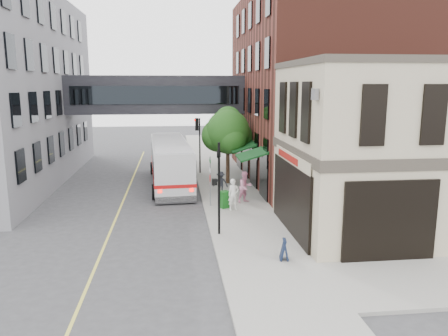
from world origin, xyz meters
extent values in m
plane|color=#38383A|center=(0.00, 0.00, 0.00)|extent=(120.00, 120.00, 0.00)
cube|color=gray|center=(2.00, 14.00, 0.07)|extent=(4.00, 60.00, 0.15)
cube|color=#B8AC8C|center=(9.00, 2.00, 4.08)|extent=(10.00, 8.00, 8.15)
cube|color=#38332B|center=(9.00, 2.00, 4.15)|extent=(10.12, 8.12, 0.50)
cube|color=#38332B|center=(9.00, 2.00, 8.30)|extent=(10.12, 8.12, 0.30)
cube|color=black|center=(3.94, 2.00, 1.85)|extent=(0.14, 6.40, 3.40)
cube|color=black|center=(3.90, 2.00, 1.85)|extent=(0.04, 5.90, 3.00)
cube|color=maroon|center=(3.88, 2.60, 3.80)|extent=(0.03, 3.60, 0.32)
cube|color=#522319|center=(10.00, 15.00, 7.00)|extent=(12.00, 18.00, 14.00)
cube|color=#0B3313|center=(3.14, 13.75, 3.00)|extent=(1.80, 13.00, 0.40)
cube|color=black|center=(-3.00, 18.00, 6.50)|extent=(14.00, 3.00, 3.00)
cube|color=black|center=(-3.00, 16.45, 6.50)|extent=(13.00, 0.08, 1.40)
cube|color=black|center=(-3.00, 19.55, 6.50)|extent=(13.00, 0.08, 1.40)
cylinder|color=black|center=(0.40, 2.00, 2.40)|extent=(0.12, 0.12, 4.50)
cube|color=black|center=(0.18, 2.00, 2.75)|extent=(0.25, 0.22, 0.30)
imported|color=black|center=(0.40, 2.00, 4.25)|extent=(0.20, 0.16, 1.00)
cylinder|color=black|center=(0.40, 17.00, 2.40)|extent=(0.12, 0.12, 4.50)
cube|color=black|center=(0.18, 17.00, 2.75)|extent=(0.25, 0.22, 0.30)
cube|color=black|center=(0.18, 17.00, 4.15)|extent=(0.28, 0.28, 1.00)
sphere|color=#FF0C05|center=(0.02, 17.00, 4.50)|extent=(0.18, 0.18, 0.18)
cylinder|color=gray|center=(0.40, 7.00, 1.65)|extent=(0.08, 0.08, 3.00)
cube|color=white|center=(0.38, 7.00, 2.35)|extent=(0.03, 0.75, 0.22)
cube|color=#0C591E|center=(0.38, 7.00, 2.90)|extent=(0.03, 0.70, 0.18)
cube|color=#B20C0C|center=(0.38, 7.00, 1.85)|extent=(0.03, 0.30, 0.40)
cylinder|color=#382619|center=(2.20, 13.00, 1.55)|extent=(0.28, 0.28, 2.80)
sphere|color=#134716|center=(2.20, 13.00, 3.95)|extent=(3.20, 3.20, 3.20)
sphere|color=#134716|center=(3.00, 13.50, 3.55)|extent=(2.20, 2.20, 2.20)
sphere|color=#134716|center=(1.50, 13.30, 3.65)|extent=(2.40, 2.40, 2.40)
sphere|color=#134716|center=(2.30, 13.60, 4.75)|extent=(2.00, 2.00, 2.00)
cube|color=#D8CC4C|center=(-5.00, 10.00, 0.01)|extent=(0.12, 40.00, 0.01)
cube|color=silver|center=(-2.01, 13.76, 1.68)|extent=(3.26, 11.86, 2.96)
cube|color=black|center=(-2.01, 13.76, 2.19)|extent=(3.30, 11.66, 1.07)
cube|color=#B20C0C|center=(-2.01, 13.76, 1.17)|extent=(3.32, 11.88, 0.22)
cylinder|color=black|center=(-3.02, 9.40, 0.51)|extent=(0.37, 1.04, 1.02)
cylinder|color=black|center=(-0.47, 9.56, 0.51)|extent=(0.37, 1.04, 1.02)
cylinder|color=black|center=(-3.51, 17.55, 0.51)|extent=(0.37, 1.04, 1.02)
cylinder|color=black|center=(-0.97, 17.70, 0.51)|extent=(0.37, 1.04, 1.02)
imported|color=white|center=(1.66, 5.98, 1.07)|extent=(0.75, 0.59, 1.83)
imported|color=#F19CBF|center=(2.61, 7.57, 1.12)|extent=(1.17, 1.08, 1.94)
imported|color=black|center=(1.32, 9.76, 0.92)|extent=(1.13, 0.90, 1.53)
cube|color=#145919|center=(1.19, 6.50, 0.65)|extent=(0.64, 0.61, 1.00)
cube|color=black|center=(2.75, -1.50, 0.59)|extent=(0.40, 0.54, 0.88)
camera|label=1|loc=(-1.72, -18.23, 7.34)|focal=35.00mm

